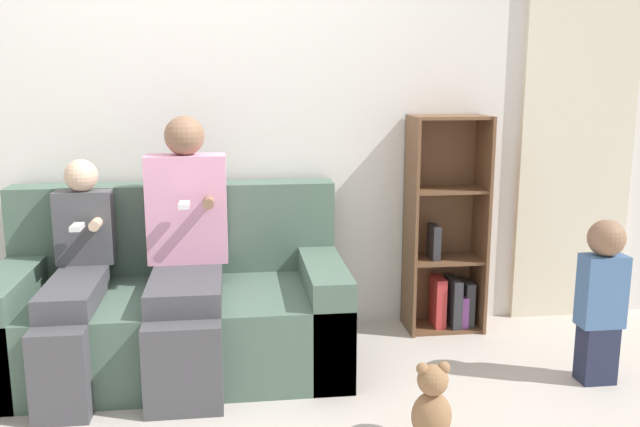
{
  "coord_description": "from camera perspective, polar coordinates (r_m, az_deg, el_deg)",
  "views": [
    {
      "loc": [
        0.24,
        -2.79,
        1.45
      ],
      "look_at": [
        0.68,
        0.6,
        0.76
      ],
      "focal_mm": 38.0,
      "sensor_mm": 36.0,
      "label": 1
    }
  ],
  "objects": [
    {
      "name": "adult_seated",
      "position": [
        3.34,
        -11.16,
        -2.87
      ],
      "size": [
        0.4,
        0.81,
        1.26
      ],
      "color": "#47474C",
      "rests_on": "ground_plane"
    },
    {
      "name": "back_wall",
      "position": [
        3.83,
        -11.05,
        8.66
      ],
      "size": [
        10.0,
        0.06,
        2.55
      ],
      "color": "silver",
      "rests_on": "ground_plane"
    },
    {
      "name": "teddy_bear",
      "position": [
        2.87,
        9.41,
        -15.52
      ],
      "size": [
        0.17,
        0.14,
        0.33
      ],
      "color": "#936B47",
      "rests_on": "ground_plane"
    },
    {
      "name": "bookshelf",
      "position": [
        3.98,
        10.53,
        -2.53
      ],
      "size": [
        0.43,
        0.28,
        1.24
      ],
      "color": "brown",
      "rests_on": "ground_plane"
    },
    {
      "name": "ground_plane",
      "position": [
        3.16,
        -11.3,
        -16.12
      ],
      "size": [
        14.0,
        14.0,
        0.0
      ],
      "primitive_type": "plane",
      "color": "#BCB2A8"
    },
    {
      "name": "toddler_standing",
      "position": [
        3.48,
        22.62,
        -6.4
      ],
      "size": [
        0.21,
        0.17,
        0.8
      ],
      "color": "#232842",
      "rests_on": "ground_plane"
    },
    {
      "name": "curtain_panel",
      "position": [
        4.28,
        20.87,
        6.4
      ],
      "size": [
        0.7,
        0.04,
        2.25
      ],
      "color": "beige",
      "rests_on": "ground_plane"
    },
    {
      "name": "couch",
      "position": [
        3.55,
        -12.19,
        -7.81
      ],
      "size": [
        1.71,
        0.9,
        0.89
      ],
      "color": "#4C6656",
      "rests_on": "ground_plane"
    },
    {
      "name": "child_seated",
      "position": [
        3.39,
        -19.97,
        -5.18
      ],
      "size": [
        0.28,
        0.81,
        1.05
      ],
      "color": "#47474C",
      "rests_on": "ground_plane"
    }
  ]
}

